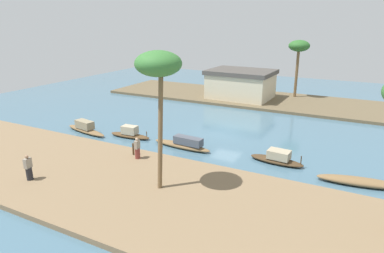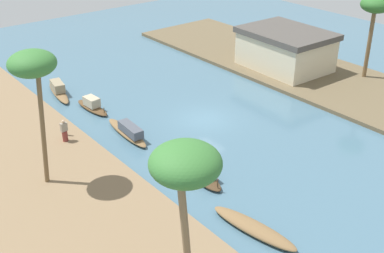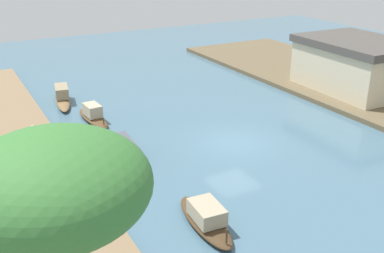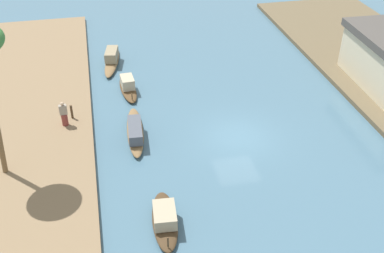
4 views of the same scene
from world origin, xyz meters
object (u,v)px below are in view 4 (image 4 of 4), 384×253
at_px(sampan_upstream_small, 128,87).
at_px(sampan_foreground, 135,131).
at_px(sampan_downstream_large, 112,59).
at_px(person_by_mooring, 64,115).
at_px(mooring_post, 72,112).
at_px(sampan_midstream, 165,219).

xyz_separation_m(sampan_upstream_small, sampan_foreground, (5.42, -0.11, 0.02)).
bearing_deg(sampan_foreground, sampan_upstream_small, -177.64).
xyz_separation_m(sampan_downstream_large, sampan_foreground, (9.85, 0.63, -0.02)).
bearing_deg(sampan_upstream_small, person_by_mooring, -50.81).
bearing_deg(mooring_post, sampan_downstream_large, 158.96).
xyz_separation_m(sampan_downstream_large, mooring_post, (7.56, -2.91, 0.36)).
xyz_separation_m(sampan_downstream_large, person_by_mooring, (8.24, -3.31, 0.60)).
relative_size(sampan_downstream_large, sampan_foreground, 1.00).
distance_m(person_by_mooring, mooring_post, 0.82).
height_order(sampan_upstream_small, sampan_foreground, sampan_upstream_small).
bearing_deg(sampan_upstream_small, sampan_downstream_large, -174.45).
distance_m(sampan_upstream_small, mooring_post, 4.83).
distance_m(sampan_downstream_large, person_by_mooring, 8.90).
height_order(sampan_midstream, person_by_mooring, person_by_mooring).
bearing_deg(mooring_post, sampan_foreground, 57.08).
xyz_separation_m(sampan_upstream_small, mooring_post, (3.13, -3.65, 0.39)).
distance_m(sampan_upstream_small, sampan_foreground, 5.42).
height_order(person_by_mooring, mooring_post, person_by_mooring).
bearing_deg(sampan_downstream_large, mooring_post, -10.39).
bearing_deg(sampan_downstream_large, person_by_mooring, -11.26).
distance_m(sampan_foreground, person_by_mooring, 4.31).
relative_size(sampan_upstream_small, sampan_foreground, 0.75).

